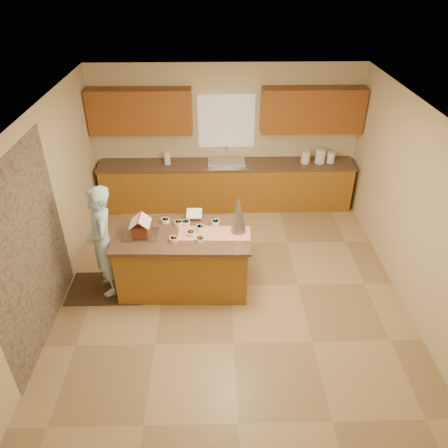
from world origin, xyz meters
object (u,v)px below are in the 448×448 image
(tinsel_tree, at_px, (238,215))
(boy, at_px, (103,242))
(island_base, at_px, (184,261))
(gingerbread_house, at_px, (141,227))

(tinsel_tree, bearing_deg, boy, -176.87)
(island_base, relative_size, tinsel_tree, 3.27)
(island_base, height_order, boy, boy)
(tinsel_tree, bearing_deg, gingerbread_house, -177.30)
(boy, bearing_deg, tinsel_tree, 75.11)
(boy, bearing_deg, gingerbread_house, 76.16)
(island_base, distance_m, tinsel_tree, 1.12)
(tinsel_tree, relative_size, boy, 0.33)
(island_base, height_order, gingerbread_house, gingerbread_house)
(tinsel_tree, height_order, boy, boy)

